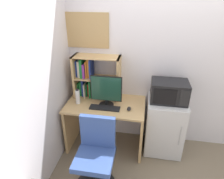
% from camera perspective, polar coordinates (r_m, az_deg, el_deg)
% --- Properties ---
extents(wall_back, '(6.40, 0.04, 2.60)m').
position_cam_1_polar(wall_back, '(3.04, 26.28, 6.31)').
color(wall_back, silver).
rests_on(wall_back, ground_plane).
extents(desk, '(1.12, 0.67, 0.76)m').
position_cam_1_polar(desk, '(3.00, -1.79, -8.00)').
color(desk, tan).
rests_on(desk, ground_plane).
extents(hutch_bookshelf, '(0.68, 0.27, 0.63)m').
position_cam_1_polar(hutch_bookshelf, '(2.97, -6.04, 3.82)').
color(hutch_bookshelf, tan).
rests_on(hutch_bookshelf, desk).
extents(monitor, '(0.43, 0.21, 0.44)m').
position_cam_1_polar(monitor, '(2.72, -1.67, -0.33)').
color(monitor, black).
rests_on(monitor, desk).
extents(keyboard, '(0.42, 0.12, 0.02)m').
position_cam_1_polar(keyboard, '(2.75, -2.09, -5.28)').
color(keyboard, black).
rests_on(keyboard, desk).
extents(computer_mouse, '(0.05, 0.10, 0.04)m').
position_cam_1_polar(computer_mouse, '(2.72, 4.88, -5.49)').
color(computer_mouse, black).
rests_on(computer_mouse, desk).
extents(water_bottle, '(0.06, 0.06, 0.23)m').
position_cam_1_polar(water_bottle, '(2.87, -9.76, -2.02)').
color(water_bottle, silver).
rests_on(water_bottle, desk).
extents(mini_fridge, '(0.53, 0.50, 0.85)m').
position_cam_1_polar(mini_fridge, '(3.07, 14.68, -10.03)').
color(mini_fridge, silver).
rests_on(mini_fridge, ground_plane).
extents(microwave, '(0.48, 0.35, 0.28)m').
position_cam_1_polar(microwave, '(2.78, 16.00, -0.50)').
color(microwave, black).
rests_on(microwave, mini_fridge).
extents(desk_chair, '(0.50, 0.50, 0.93)m').
position_cam_1_polar(desk_chair, '(2.52, -4.64, -19.25)').
color(desk_chair, black).
rests_on(desk_chair, ground_plane).
extents(wall_corkboard, '(0.70, 0.02, 0.48)m').
position_cam_1_polar(wall_corkboard, '(2.92, -7.97, 16.37)').
color(wall_corkboard, tan).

